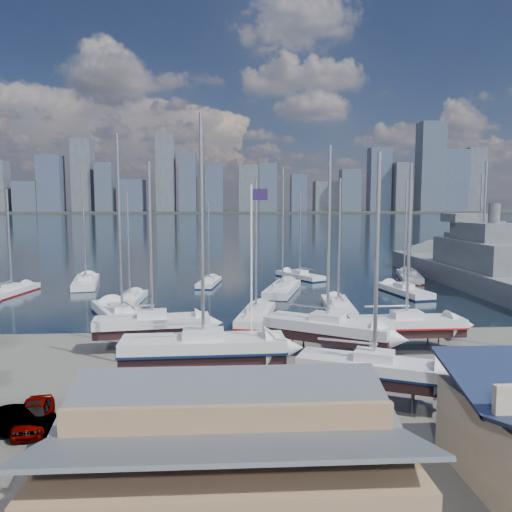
{
  "coord_description": "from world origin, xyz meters",
  "views": [
    {
      "loc": [
        -0.0,
        -42.9,
        11.14
      ],
      "look_at": [
        2.93,
        8.0,
        5.78
      ],
      "focal_mm": 35.0,
      "sensor_mm": 36.0,
      "label": 1
    }
  ],
  "objects": [
    {
      "name": "ground",
      "position": [
        0.0,
        -10.0,
        0.0
      ],
      "size": [
        1400.0,
        1400.0,
        0.0
      ],
      "primitive_type": "plane",
      "color": "#605E59",
      "rests_on": "ground"
    },
    {
      "name": "water",
      "position": [
        0.0,
        300.0,
        -0.15
      ],
      "size": [
        1400.0,
        600.0,
        0.4
      ],
      "primitive_type": "cube",
      "color": "#172436",
      "rests_on": "ground"
    },
    {
      "name": "far_shore",
      "position": [
        0.0,
        560.0,
        1.1
      ],
      "size": [
        1400.0,
        80.0,
        2.2
      ],
      "primitive_type": "cube",
      "color": "#2D332D",
      "rests_on": "ground"
    },
    {
      "name": "skyline",
      "position": [
        -7.83,
        553.76,
        39.09
      ],
      "size": [
        639.14,
        43.8,
        107.69
      ],
      "color": "#475166",
      "rests_on": "far_shore"
    },
    {
      "name": "shed_grey",
      "position": [
        0.0,
        -26.0,
        2.15
      ],
      "size": [
        12.6,
        8.4,
        4.17
      ],
      "color": "#8C6B4C",
      "rests_on": "ground"
    },
    {
      "name": "sailboat_cradle_2",
      "position": [
        -5.75,
        -5.32,
        1.99
      ],
      "size": [
        8.87,
        3.49,
        14.24
      ],
      "rotation": [
        0.0,
        0.0,
        0.13
      ],
      "color": "#2D2D33",
      "rests_on": "ground"
    },
    {
      "name": "sailboat_cradle_3",
      "position": [
        -1.54,
        -12.37,
        2.1
      ],
      "size": [
        10.36,
        3.23,
        16.55
      ],
      "rotation": [
        0.0,
        0.0,
        0.03
      ],
      "color": "#2D2D33",
      "rests_on": "ground"
    },
    {
      "name": "sailboat_cradle_4",
      "position": [
        7.26,
        -7.64,
        2.04
      ],
      "size": [
        9.26,
        7.15,
        15.24
      ],
      "rotation": [
        0.0,
        0.0,
        -0.56
      ],
      "color": "#2D2D33",
      "rests_on": "ground"
    },
    {
      "name": "sailboat_cradle_5",
      "position": [
        8.09,
        -16.48,
        1.96
      ],
      "size": [
        8.73,
        5.61,
        13.89
      ],
      "rotation": [
        0.0,
        0.0,
        -0.42
      ],
      "color": "#2D2D33",
      "rests_on": "ground"
    },
    {
      "name": "sailboat_cradle_6",
      "position": [
        13.51,
        -6.6,
        1.97
      ],
      "size": [
        8.68,
        2.56,
        14.12
      ],
      "rotation": [
        0.0,
        0.0,
        0.02
      ],
      "color": "#2D2D33",
      "rests_on": "ground"
    },
    {
      "name": "sailboat_moored_1",
      "position": [
        -26.51,
        19.23,
        0.31
      ],
      "size": [
        3.84,
        9.28,
        13.47
      ],
      "rotation": [
        0.0,
        0.0,
        1.42
      ],
      "color": "black",
      "rests_on": "water"
    },
    {
      "name": "sailboat_moored_2",
      "position": [
        -19.2,
        25.17,
        0.32
      ],
      "size": [
        5.03,
        11.07,
        16.15
      ],
      "rotation": [
        0.0,
        0.0,
        1.77
      ],
      "color": "black",
      "rests_on": "water"
    },
    {
      "name": "sailboat_moored_3",
      "position": [
        -10.06,
        4.34,
        0.31
      ],
      "size": [
        8.4,
        12.59,
        18.39
      ],
      "rotation": [
        0.0,
        0.0,
        2.02
      ],
      "color": "black",
      "rests_on": "water"
    },
    {
      "name": "sailboat_moored_4",
      "position": [
        -10.95,
        12.86,
        0.32
      ],
      "size": [
        2.68,
        8.67,
        12.98
      ],
      "rotation": [
        0.0,
        0.0,
        1.54
      ],
      "color": "black",
      "rests_on": "water"
    },
    {
      "name": "sailboat_moored_5",
      "position": [
        -2.55,
        24.86,
        0.31
      ],
      "size": [
        3.46,
        8.22,
        11.91
      ],
      "rotation": [
        0.0,
        0.0,
        1.41
      ],
      "color": "black",
      "rests_on": "water"
    },
    {
      "name": "sailboat_moored_6",
      "position": [
        2.72,
        4.23,
        0.31
      ],
      "size": [
        4.64,
        9.76,
        14.08
      ],
      "rotation": [
        0.0,
        0.0,
        1.35
      ],
      "color": "black",
      "rests_on": "water"
    },
    {
      "name": "sailboat_moored_7",
      "position": [
        6.83,
        18.13,
        0.32
      ],
      "size": [
        5.97,
        11.18,
        16.26
      ],
      "rotation": [
        0.0,
        0.0,
        1.28
      ],
      "color": "black",
      "rests_on": "water"
    },
    {
      "name": "sailboat_moored_8",
      "position": [
        10.75,
        30.15,
        0.31
      ],
      "size": [
        6.68,
        9.02,
        13.42
      ],
      "rotation": [
        0.0,
        0.0,
        2.1
      ],
      "color": "black",
      "rests_on": "water"
    },
    {
      "name": "sailboat_moored_9",
      "position": [
        11.47,
        7.51,
        0.32
      ],
      "size": [
        3.51,
        9.71,
        14.36
      ],
      "rotation": [
        0.0,
        0.0,
        1.48
      ],
      "color": "black",
      "rests_on": "water"
    },
    {
      "name": "sailboat_moored_10",
      "position": [
        21.65,
        16.53,
        0.31
      ],
      "size": [
        4.49,
        10.09,
        14.59
      ],
      "rotation": [
        0.0,
        0.0,
        1.76
      ],
      "color": "black",
      "rests_on": "water"
    },
    {
      "name": "sailboat_moored_11",
      "position": [
        26.66,
        28.09,
        0.31
      ],
      "size": [
        5.2,
        10.55,
        15.2
      ],
      "rotation": [
        0.0,
        0.0,
        1.33
      ],
      "color": "black",
      "rests_on": "water"
    },
    {
      "name": "naval_ship_east",
      "position": [
        33.66,
        20.84,
        1.67
      ],
      "size": [
        7.87,
        48.7,
        18.38
      ],
      "rotation": [
        0.0,
        0.0,
        1.57
      ],
      "color": "slate",
      "rests_on": "water"
    },
    {
      "name": "naval_ship_west",
      "position": [
        43.52,
        40.75,
        1.66
      ],
      "size": [
        9.74,
        41.88,
        17.73
      ],
      "rotation": [
        0.0,
        0.0,
        1.65
      ],
      "color": "slate",
      "rests_on": "water"
    },
    {
      "name": "car_a",
      "position": [
        -9.68,
        -18.43,
        0.68
      ],
      "size": [
        2.3,
        4.2,
        1.36
      ],
      "primitive_type": "imported",
      "rotation": [
        0.0,
        0.0,
        0.18
      ],
      "color": "gray",
      "rests_on": "ground"
    },
    {
      "name": "car_b",
      "position": [
        -10.16,
        -19.15,
        0.64
      ],
      "size": [
        3.95,
        1.62,
        1.27
      ],
      "primitive_type": "imported",
      "rotation": [
        0.0,
        0.0,
        1.5
      ],
      "color": "gray",
      "rests_on": "ground"
    },
    {
      "name": "car_c",
      "position": [
        -2.21,
        -20.93,
        0.78
      ],
      "size": [
        3.69,
        6.01,
        1.55
      ],
      "primitive_type": "imported",
      "rotation": [
        0.0,
        0.0,
        -0.21
      ],
      "color": "gray",
      "rests_on": "ground"
    },
    {
      "name": "car_d",
      "position": [
        6.08,
        -21.81,
        0.69
      ],
      "size": [
        2.77,
        5.01,
        1.37
      ],
      "primitive_type": "imported",
      "rotation": [
        0.0,
        0.0,
        0.19
      ],
      "color": "gray",
      "rests_on": "ground"
    },
    {
      "name": "flagpole",
      "position": [
        1.61,
        -11.25,
        7.13
      ],
      "size": [
        1.09,
        0.12,
        12.34
      ],
      "color": "white",
      "rests_on": "ground"
    }
  ]
}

